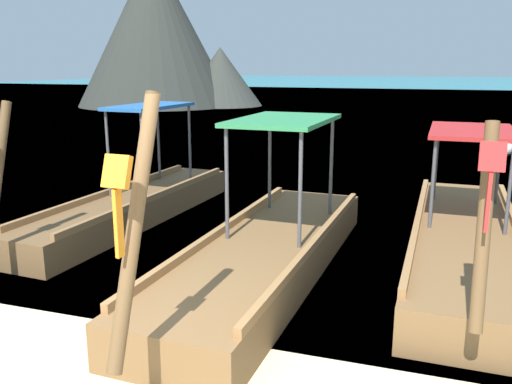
{
  "coord_description": "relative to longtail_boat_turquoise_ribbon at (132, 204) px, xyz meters",
  "views": [
    {
      "loc": [
        2.17,
        -3.12,
        2.72
      ],
      "look_at": [
        0.0,
        3.48,
        1.07
      ],
      "focal_mm": 37.98,
      "sensor_mm": 36.0,
      "label": 1
    }
  ],
  "objects": [
    {
      "name": "karst_rock",
      "position": [
        -12.44,
        24.92,
        4.33
      ],
      "size": [
        12.04,
        10.26,
        9.84
      ],
      "color": "#2D302B",
      "rests_on": "ground"
    },
    {
      "name": "sea_water",
      "position": [
        2.76,
        56.55,
        -0.31
      ],
      "size": [
        120.0,
        120.0,
        0.0
      ],
      "primitive_type": "plane",
      "color": "#147A89",
      "rests_on": "ground"
    },
    {
      "name": "longtail_boat_turquoise_ribbon",
      "position": [
        0.0,
        0.0,
        0.0
      ],
      "size": [
        1.36,
        5.85,
        2.28
      ],
      "color": "brown",
      "rests_on": "ground"
    },
    {
      "name": "mooring_buoy_near",
      "position": [
        6.98,
        9.53,
        -0.07
      ],
      "size": [
        0.48,
        0.48,
        0.48
      ],
      "color": "white",
      "rests_on": "sea_water"
    },
    {
      "name": "longtail_boat_red_ribbon",
      "position": [
        5.46,
        -0.28,
        -0.0
      ],
      "size": [
        1.5,
        6.2,
        2.26
      ],
      "color": "brown",
      "rests_on": "ground"
    },
    {
      "name": "longtail_boat_orange_ribbon",
      "position": [
        2.96,
        -1.61,
        0.0
      ],
      "size": [
        1.63,
        6.23,
        2.52
      ],
      "color": "brown",
      "rests_on": "ground"
    }
  ]
}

